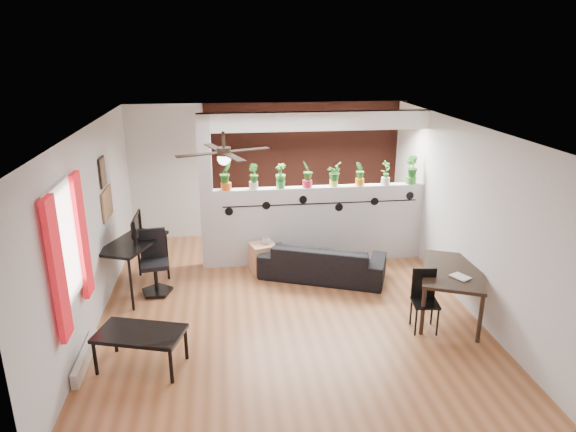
{
  "coord_description": "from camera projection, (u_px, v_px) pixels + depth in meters",
  "views": [
    {
      "loc": [
        -0.81,
        -6.72,
        3.63
      ],
      "look_at": [
        0.13,
        0.6,
        1.15
      ],
      "focal_mm": 32.0,
      "sensor_mm": 36.0,
      "label": 1
    }
  ],
  "objects": [
    {
      "name": "room_shell",
      "position": [
        284.0,
        220.0,
        7.16
      ],
      "size": [
        6.3,
        7.1,
        2.9
      ],
      "color": "brown",
      "rests_on": "ground"
    },
    {
      "name": "ceiling_header",
      "position": [
        322.0,
        121.0,
        8.3
      ],
      "size": [
        3.6,
        0.18,
        0.3
      ],
      "primitive_type": "cube",
      "color": "white",
      "rests_on": "room_shell"
    },
    {
      "name": "corkboard",
      "position": [
        107.0,
        204.0,
        7.72
      ],
      "size": [
        0.03,
        0.6,
        0.45
      ],
      "primitive_type": "cube",
      "color": "#916546",
      "rests_on": "room_shell"
    },
    {
      "name": "cube_shelf",
      "position": [
        263.0,
        258.0,
        8.56
      ],
      "size": [
        0.49,
        0.46,
        0.49
      ],
      "primitive_type": "cube",
      "rotation": [
        0.0,
        0.0,
        0.29
      ],
      "color": "tan",
      "rests_on": "ground"
    },
    {
      "name": "office_chair",
      "position": [
        155.0,
        266.0,
        7.79
      ],
      "size": [
        0.5,
        0.5,
        0.97
      ],
      "color": "black",
      "rests_on": "ground"
    },
    {
      "name": "pier_column",
      "position": [
        206.0,
        193.0,
        8.43
      ],
      "size": [
        0.22,
        0.2,
        2.6
      ],
      "primitive_type": "cube",
      "color": "#BCBCC1",
      "rests_on": "ground"
    },
    {
      "name": "potted_plant_5",
      "position": [
        360.0,
        173.0,
        8.66
      ],
      "size": [
        0.2,
        0.23,
        0.41
      ],
      "color": "orange",
      "rests_on": "partition_wall"
    },
    {
      "name": "sofa",
      "position": [
        322.0,
        261.0,
        8.34
      ],
      "size": [
        2.05,
        1.4,
        0.56
      ],
      "primitive_type": "imported",
      "rotation": [
        0.0,
        0.0,
        2.76
      ],
      "color": "black",
      "rests_on": "ground"
    },
    {
      "name": "folding_chair",
      "position": [
        424.0,
        294.0,
        6.79
      ],
      "size": [
        0.38,
        0.38,
        0.83
      ],
      "color": "black",
      "rests_on": "ground"
    },
    {
      "name": "potted_plant_2",
      "position": [
        281.0,
        175.0,
        8.5
      ],
      "size": [
        0.26,
        0.25,
        0.41
      ],
      "color": "#308539",
      "rests_on": "partition_wall"
    },
    {
      "name": "potted_plant_1",
      "position": [
        253.0,
        176.0,
        8.44
      ],
      "size": [
        0.26,
        0.27,
        0.42
      ],
      "color": "silver",
      "rests_on": "partition_wall"
    },
    {
      "name": "book",
      "position": [
        456.0,
        279.0,
        6.71
      ],
      "size": [
        0.26,
        0.29,
        0.02
      ],
      "primitive_type": "imported",
      "rotation": [
        0.0,
        0.0,
        0.46
      ],
      "color": "gray",
      "rests_on": "dining_table"
    },
    {
      "name": "partition_wall",
      "position": [
        320.0,
        224.0,
        8.86
      ],
      "size": [
        3.6,
        0.18,
        1.35
      ],
      "primitive_type": "cube",
      "color": "#BCBCC1",
      "rests_on": "ground"
    },
    {
      "name": "vine_decal",
      "position": [
        321.0,
        203.0,
        8.65
      ],
      "size": [
        3.31,
        0.01,
        0.3
      ],
      "color": "black",
      "rests_on": "partition_wall"
    },
    {
      "name": "ceiling_fan",
      "position": [
        224.0,
        154.0,
        6.46
      ],
      "size": [
        1.19,
        1.19,
        0.43
      ],
      "color": "black",
      "rests_on": "room_shell"
    },
    {
      "name": "coffee_table",
      "position": [
        140.0,
        336.0,
        5.96
      ],
      "size": [
        1.12,
        0.82,
        0.47
      ],
      "color": "black",
      "rests_on": "ground"
    },
    {
      "name": "brick_panel",
      "position": [
        306.0,
        169.0,
        10.05
      ],
      "size": [
        3.9,
        0.05,
        2.6
      ],
      "primitive_type": "cube",
      "color": "brown",
      "rests_on": "ground"
    },
    {
      "name": "potted_plant_4",
      "position": [
        334.0,
        174.0,
        8.61
      ],
      "size": [
        0.21,
        0.24,
        0.4
      ],
      "color": "#ECEB53",
      "rests_on": "partition_wall"
    },
    {
      "name": "dining_table",
      "position": [
        453.0,
        275.0,
        7.03
      ],
      "size": [
        1.23,
        1.5,
        0.71
      ],
      "color": "black",
      "rests_on": "ground"
    },
    {
      "name": "potted_plant_7",
      "position": [
        412.0,
        169.0,
        8.76
      ],
      "size": [
        0.29,
        0.32,
        0.49
      ],
      "color": "#36812F",
      "rests_on": "partition_wall"
    },
    {
      "name": "framed_art",
      "position": [
        102.0,
        172.0,
        7.52
      ],
      "size": [
        0.03,
        0.34,
        0.44
      ],
      "color": "#8C7259",
      "rests_on": "room_shell"
    },
    {
      "name": "baseboard_heater",
      "position": [
        85.0,
        357.0,
        6.11
      ],
      "size": [
        0.08,
        1.0,
        0.18
      ],
      "primitive_type": "cube",
      "color": "silver",
      "rests_on": "ground"
    },
    {
      "name": "cup",
      "position": [
        266.0,
        241.0,
        8.47
      ],
      "size": [
        0.17,
        0.17,
        0.1
      ],
      "primitive_type": "imported",
      "rotation": [
        0.0,
        0.0,
        -0.32
      ],
      "color": "gray",
      "rests_on": "cube_shelf"
    },
    {
      "name": "monitor",
      "position": [
        133.0,
        232.0,
        7.78
      ],
      "size": [
        0.35,
        0.06,
        0.2
      ],
      "primitive_type": "imported",
      "rotation": [
        0.0,
        0.0,
        1.57
      ],
      "color": "black",
      "rests_on": "computer_desk"
    },
    {
      "name": "window_assembly",
      "position": [
        67.0,
        247.0,
        5.65
      ],
      "size": [
        0.09,
        1.3,
        1.55
      ],
      "color": "white",
      "rests_on": "room_shell"
    },
    {
      "name": "computer_desk",
      "position": [
        133.0,
        246.0,
        7.69
      ],
      "size": [
        0.99,
        1.29,
        0.83
      ],
      "color": "black",
      "rests_on": "ground"
    },
    {
      "name": "potted_plant_0",
      "position": [
        226.0,
        175.0,
        8.38
      ],
      "size": [
        0.31,
        0.29,
        0.47
      ],
      "color": "#D45919",
      "rests_on": "partition_wall"
    },
    {
      "name": "potted_plant_3",
      "position": [
        307.0,
        173.0,
        8.55
      ],
      "size": [
        0.27,
        0.29,
        0.45
      ],
      "color": "red",
      "rests_on": "partition_wall"
    },
    {
      "name": "potted_plant_6",
      "position": [
        386.0,
        172.0,
        8.72
      ],
      "size": [
        0.26,
        0.24,
        0.41
      ],
      "color": "silver",
      "rests_on": "partition_wall"
    }
  ]
}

